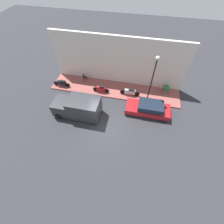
# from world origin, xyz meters

# --- Properties ---
(ground_plane) EXTENTS (60.00, 60.00, 0.00)m
(ground_plane) POSITION_xyz_m (0.00, 0.00, 0.00)
(ground_plane) COLOR #2D2D33
(sidewalk) EXTENTS (2.79, 14.41, 0.13)m
(sidewalk) POSITION_xyz_m (5.03, 0.00, 0.06)
(sidewalk) COLOR #934C47
(sidewalk) RESTS_ON ground_plane
(building_facade) EXTENTS (0.30, 14.41, 5.43)m
(building_facade) POSITION_xyz_m (6.58, 0.00, 2.72)
(building_facade) COLOR silver
(building_facade) RESTS_ON ground_plane
(parked_car) EXTENTS (1.76, 4.29, 1.28)m
(parked_car) POSITION_xyz_m (2.47, -3.91, 0.62)
(parked_car) COLOR maroon
(parked_car) RESTS_ON ground_plane
(delivery_van) EXTENTS (1.97, 4.45, 2.09)m
(delivery_van) POSITION_xyz_m (0.80, 2.68, 1.06)
(delivery_van) COLOR #2D2D33
(delivery_van) RESTS_ON ground_plane
(scooter_silver) EXTENTS (0.30, 2.12, 0.81)m
(scooter_silver) POSITION_xyz_m (4.47, -1.83, 0.57)
(scooter_silver) COLOR #B7B7BF
(scooter_silver) RESTS_ON sidewalk
(motorcycle_black) EXTENTS (0.30, 1.97, 0.81)m
(motorcycle_black) POSITION_xyz_m (4.25, 6.00, 0.56)
(motorcycle_black) COLOR black
(motorcycle_black) RESTS_ON sidewalk
(motorcycle_red) EXTENTS (0.30, 1.82, 0.82)m
(motorcycle_red) POSITION_xyz_m (4.26, 1.35, 0.56)
(motorcycle_red) COLOR #B21E1E
(motorcycle_red) RESTS_ON sidewalk
(streetlamp) EXTENTS (0.35, 0.35, 5.12)m
(streetlamp) POSITION_xyz_m (4.01, -3.73, 3.53)
(streetlamp) COLOR black
(streetlamp) RESTS_ON sidewalk
(potted_plant) EXTENTS (0.68, 0.68, 1.01)m
(potted_plant) POSITION_xyz_m (5.65, -5.59, 0.68)
(potted_plant) COLOR slate
(potted_plant) RESTS_ON sidewalk
(cafe_chair) EXTENTS (0.40, 0.40, 0.83)m
(cafe_chair) POSITION_xyz_m (5.85, 3.80, 0.61)
(cafe_chair) COLOR #262626
(cafe_chair) RESTS_ON sidewalk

